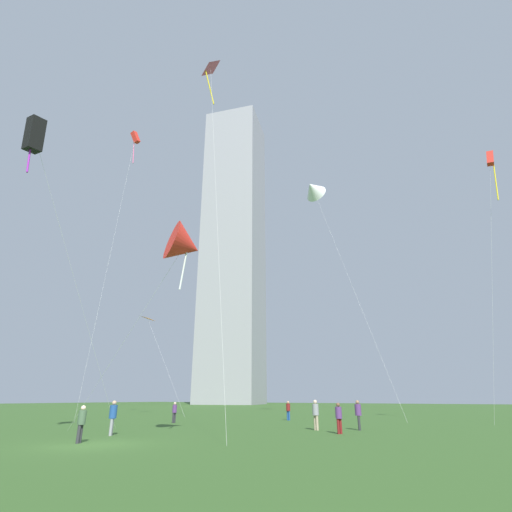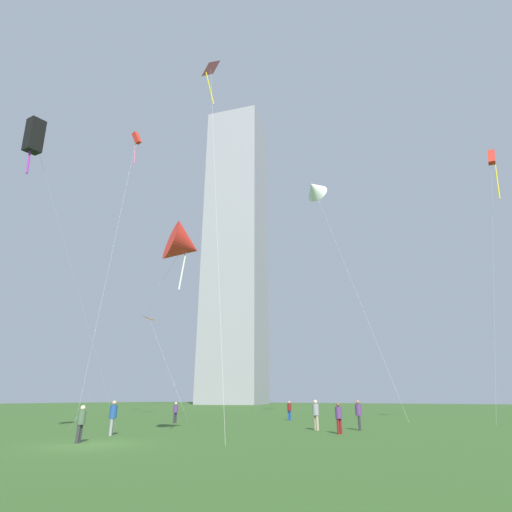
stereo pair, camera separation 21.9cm
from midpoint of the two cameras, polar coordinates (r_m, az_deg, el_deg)
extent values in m
plane|color=#335623|center=(20.52, -23.03, -24.45)|extent=(280.00, 280.00, 0.00)
cylinder|color=gray|center=(24.96, -20.40, -22.73)|extent=(0.17, 0.17, 0.89)
cylinder|color=gray|center=(24.78, -20.50, -22.74)|extent=(0.17, 0.17, 0.89)
cylinder|color=#1E478C|center=(24.84, -20.21, -20.91)|extent=(0.41, 0.41, 0.70)
sphere|color=tan|center=(24.83, -20.07, -19.83)|extent=(0.24, 0.24, 0.24)
cylinder|color=maroon|center=(25.08, 12.74, -23.48)|extent=(0.15, 0.15, 0.83)
cylinder|color=maroon|center=(24.98, 12.41, -23.52)|extent=(0.15, 0.15, 0.83)
cylinder|color=#593372|center=(24.99, 12.44, -21.81)|extent=(0.38, 0.38, 0.65)
sphere|color=brown|center=(24.98, 12.36, -20.81)|extent=(0.22, 0.22, 0.22)
cylinder|color=#2D2D33|center=(27.92, 15.38, -22.85)|extent=(0.17, 0.17, 0.89)
cylinder|color=#2D2D33|center=(28.10, 15.39, -22.83)|extent=(0.17, 0.17, 0.89)
cylinder|color=#593372|center=(27.97, 15.22, -21.22)|extent=(0.41, 0.41, 0.70)
sphere|color=#997051|center=(27.97, 15.13, -20.26)|extent=(0.24, 0.24, 0.24)
cylinder|color=#1E478C|center=(38.93, 5.31, -22.58)|extent=(0.15, 0.15, 0.82)
cylinder|color=#1E478C|center=(39.01, 5.08, -22.58)|extent=(0.15, 0.15, 0.82)
cylinder|color=maroon|center=(38.94, 5.16, -21.50)|extent=(0.38, 0.38, 0.65)
sphere|color=tan|center=(38.94, 5.14, -20.86)|extent=(0.22, 0.22, 0.22)
cylinder|color=#2D2D33|center=(35.61, -11.65, -22.52)|extent=(0.15, 0.15, 0.79)
cylinder|color=#2D2D33|center=(35.53, -11.90, -22.51)|extent=(0.15, 0.15, 0.79)
cylinder|color=#593372|center=(35.55, -11.68, -21.37)|extent=(0.36, 0.36, 0.63)
sphere|color=beige|center=(35.54, -11.63, -20.69)|extent=(0.21, 0.21, 0.21)
cylinder|color=tan|center=(27.61, 9.08, -23.30)|extent=(0.17, 0.17, 0.90)
cylinder|color=tan|center=(27.47, 9.36, -23.30)|extent=(0.17, 0.17, 0.90)
cylinder|color=gray|center=(27.51, 9.12, -21.63)|extent=(0.41, 0.41, 0.71)
sphere|color=beige|center=(27.50, 9.06, -20.63)|extent=(0.24, 0.24, 0.24)
cylinder|color=#2D2D33|center=(21.35, -24.67, -22.93)|extent=(0.15, 0.15, 0.80)
cylinder|color=#2D2D33|center=(21.49, -24.41, -22.94)|extent=(0.15, 0.15, 0.80)
cylinder|color=#3F593F|center=(21.38, -24.25, -21.05)|extent=(0.36, 0.36, 0.63)
sphere|color=beige|center=(21.36, -24.07, -19.93)|extent=(0.22, 0.22, 0.22)
cylinder|color=silver|center=(44.04, 14.01, -3.18)|extent=(10.04, 6.51, 29.05)
cone|color=white|center=(54.23, 8.79, 9.86)|extent=(3.06, 3.07, 3.38)
cylinder|color=silver|center=(26.54, -24.61, -5.40)|extent=(3.17, 10.65, 16.00)
cube|color=black|center=(26.06, -29.90, 15.24)|extent=(1.02, 0.98, 2.09)
cylinder|color=purple|center=(25.33, -30.47, 12.58)|extent=(0.48, 0.11, 2.24)
cylinder|color=silver|center=(25.33, -18.92, -12.15)|extent=(10.24, 1.23, 10.27)
cone|color=red|center=(22.53, -10.34, 1.56)|extent=(3.14, 3.07, 2.69)
cylinder|color=white|center=(22.03, -10.58, -2.01)|extent=(0.36, 0.20, 2.35)
cylinder|color=silver|center=(37.31, 32.02, -3.36)|extent=(3.83, 1.96, 21.82)
cube|color=red|center=(40.51, 31.77, 12.38)|extent=(0.69, 0.75, 1.44)
cylinder|color=yellow|center=(39.44, 32.39, 9.55)|extent=(0.45, 0.71, 3.92)
cylinder|color=silver|center=(48.76, -13.15, -15.13)|extent=(9.99, 2.58, 11.97)
pyramid|color=orange|center=(54.03, -15.44, -8.93)|extent=(2.19, 1.89, 0.68)
cylinder|color=silver|center=(25.62, -5.79, 9.08)|extent=(6.00, 4.53, 29.06)
pyramid|color=#E5598C|center=(37.56, -6.62, 26.01)|extent=(1.48, 1.31, 1.16)
cylinder|color=yellow|center=(36.03, -6.73, 23.65)|extent=(0.76, 0.62, 3.59)
cylinder|color=silver|center=(42.29, -20.47, 0.59)|extent=(2.72, 4.37, 32.33)
cube|color=red|center=(51.99, -17.22, 16.43)|extent=(1.00, 0.99, 1.67)
cylinder|color=#E5598C|center=(50.79, -17.47, 14.51)|extent=(0.66, 0.27, 3.60)
cube|color=#939399|center=(139.56, -2.92, 1.51)|extent=(23.66, 23.24, 107.69)
camera|label=1|loc=(0.11, -89.77, -0.08)|focal=26.88mm
camera|label=2|loc=(0.11, 90.23, 0.08)|focal=26.88mm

